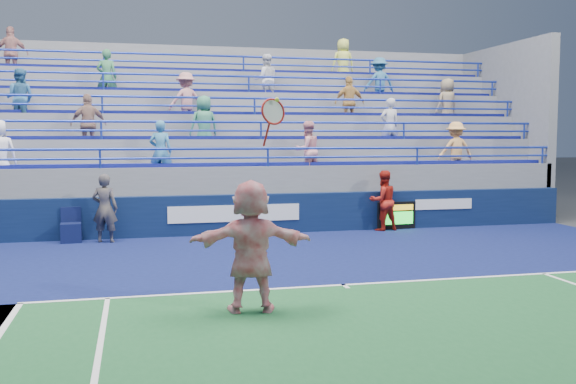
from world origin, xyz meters
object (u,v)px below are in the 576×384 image
object	(u,v)px
serve_speed_board	(396,216)
ball_girl	(383,201)
line_judge	(105,208)
tennis_player	(251,246)
judge_chair	(71,231)

from	to	relation	value
serve_speed_board	ball_girl	world-z (taller)	ball_girl
ball_girl	line_judge	bearing A→B (deg)	-5.80
tennis_player	line_judge	world-z (taller)	tennis_player
judge_chair	ball_girl	xyz separation A→B (m)	(8.46, 0.08, 0.58)
serve_speed_board	judge_chair	bearing A→B (deg)	-178.60
serve_speed_board	tennis_player	world-z (taller)	tennis_player
judge_chair	line_judge	size ratio (longest dim) A/B	0.51
line_judge	tennis_player	bearing A→B (deg)	123.13
serve_speed_board	tennis_player	size ratio (longest dim) A/B	0.36
ball_girl	serve_speed_board	bearing A→B (deg)	-172.22
serve_speed_board	ball_girl	bearing A→B (deg)	-164.08
serve_speed_board	ball_girl	distance (m)	0.67
serve_speed_board	tennis_player	distance (m)	9.49
judge_chair	tennis_player	xyz separation A→B (m)	(3.30, -7.40, 0.74)
judge_chair	tennis_player	world-z (taller)	tennis_player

